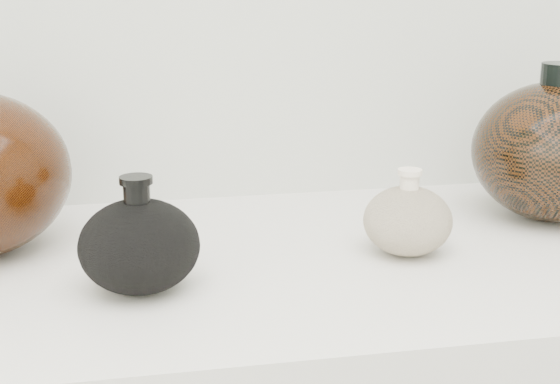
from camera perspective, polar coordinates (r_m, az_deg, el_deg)
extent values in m
cube|color=beige|center=(0.90, -0.18, -5.55)|extent=(1.20, 0.50, 0.03)
ellipsoid|color=black|center=(0.80, -10.24, -3.92)|extent=(0.14, 0.14, 0.10)
cylinder|color=black|center=(0.78, -10.44, -0.14)|extent=(0.03, 0.03, 0.03)
cylinder|color=black|center=(0.78, -10.49, 0.87)|extent=(0.04, 0.04, 0.01)
ellipsoid|color=beige|center=(0.90, 9.32, -2.09)|extent=(0.13, 0.13, 0.08)
cylinder|color=beige|center=(0.89, 9.45, 0.71)|extent=(0.03, 0.03, 0.02)
cylinder|color=beige|center=(0.89, 9.49, 1.45)|extent=(0.03, 0.03, 0.01)
ellipsoid|color=black|center=(1.07, 19.48, 2.80)|extent=(0.26, 0.26, 0.18)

